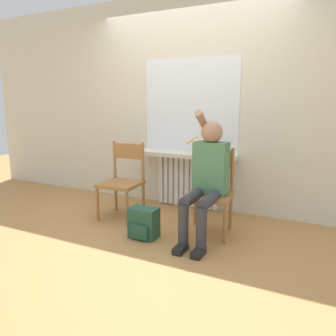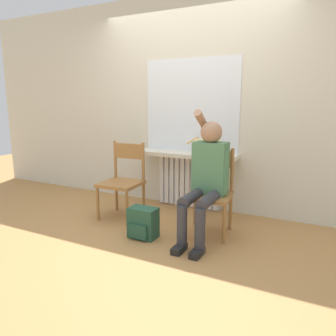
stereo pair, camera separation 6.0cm
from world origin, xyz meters
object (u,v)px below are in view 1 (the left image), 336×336
object	(u,v)px
chair_left	(122,180)
backpack	(144,223)
chair_right	(210,191)
person	(207,174)
cat	(207,143)

from	to	relation	value
chair_left	backpack	distance (m)	0.76
chair_right	person	xyz separation A→B (m)	(0.01, -0.13, 0.21)
cat	person	bearing A→B (deg)	-69.81
cat	backpack	world-z (taller)	cat
chair_right	chair_left	bearing A→B (deg)	172.45
chair_left	cat	world-z (taller)	cat
chair_left	chair_right	size ratio (longest dim) A/B	1.00
chair_right	backpack	distance (m)	0.77
person	cat	xyz separation A→B (m)	(-0.27, 0.74, 0.21)
cat	chair_right	bearing A→B (deg)	-66.52
chair_left	backpack	size ratio (longest dim) A/B	2.84
backpack	person	bearing A→B (deg)	28.93
chair_left	chair_right	distance (m)	1.11
backpack	chair_left	bearing A→B (deg)	141.21
chair_right	backpack	xyz separation A→B (m)	(-0.56, -0.44, -0.30)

